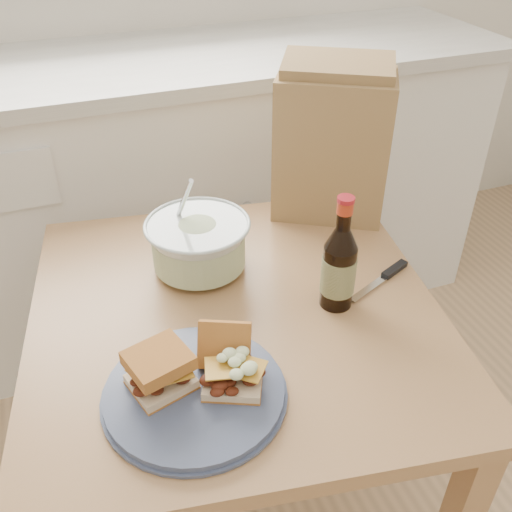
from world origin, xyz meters
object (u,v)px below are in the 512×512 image
object	(u,v)px
plate	(195,393)
paper_bag	(332,146)
coleslaw_bowl	(199,246)
beer_bottle	(339,266)
dining_table	(237,345)

from	to	relation	value
plate	paper_bag	bearing A→B (deg)	44.87
plate	coleslaw_bowl	size ratio (longest dim) A/B	1.34
coleslaw_bowl	beer_bottle	xyz separation A→B (m)	(0.23, -0.21, 0.04)
plate	paper_bag	world-z (taller)	paper_bag
beer_bottle	coleslaw_bowl	bearing A→B (deg)	143.61
paper_bag	dining_table	bearing A→B (deg)	-109.18
beer_bottle	plate	bearing A→B (deg)	-150.70
coleslaw_bowl	paper_bag	size ratio (longest dim) A/B	0.65
beer_bottle	paper_bag	world-z (taller)	paper_bag
beer_bottle	paper_bag	distance (m)	0.39
plate	paper_bag	size ratio (longest dim) A/B	0.87
dining_table	beer_bottle	size ratio (longest dim) A/B	3.78
plate	beer_bottle	bearing A→B (deg)	22.26
coleslaw_bowl	paper_bag	xyz separation A→B (m)	(0.38, 0.13, 0.12)
dining_table	beer_bottle	distance (m)	0.28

